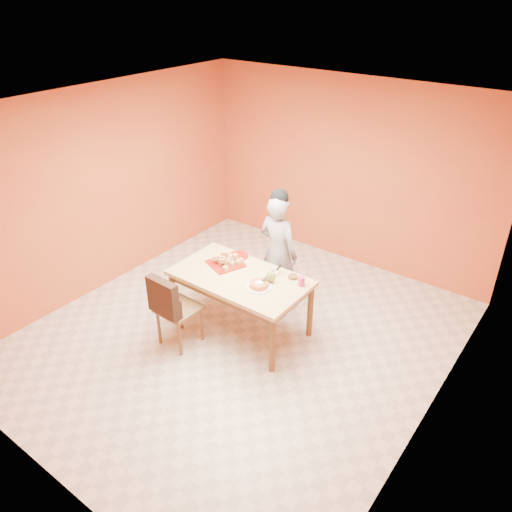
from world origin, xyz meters
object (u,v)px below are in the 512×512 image
Objects in this scene: dining_chair at (177,308)px; sponge_cake at (259,284)px; checker_tin at (293,277)px; dining_table at (240,283)px; magenta_glass at (302,281)px; pastry_platter at (226,264)px; person at (278,252)px; egg_ornament at (271,277)px; red_dinner_plate at (238,256)px.

sponge_cake is at bearing 39.84° from dining_chair.
dining_table is at bearing -147.42° from checker_tin.
dining_chair is at bearing -123.16° from dining_table.
dining_table is 7.49× the size of sponge_cake.
checker_tin is (-0.16, 0.08, -0.04)m from magenta_glass.
pastry_platter is 0.85m from checker_tin.
magenta_glass is (1.10, 0.89, 0.32)m from dining_chair.
sponge_cake is at bearing -11.07° from dining_table.
dining_chair is 8.77× the size of magenta_glass.
pastry_platter is at bearing -171.44° from magenta_glass.
magenta_glass is at bearing 41.17° from sponge_cake.
magenta_glass is at bearing -25.29° from checker_tin.
sponge_cake reaches higher than checker_tin.
checker_tin is (0.93, 0.97, 0.28)m from dining_chair.
dining_chair reaches higher than magenta_glass.
sponge_cake is 1.89× the size of checker_tin.
person reaches higher than egg_ornament.
dining_table is at bearing 168.93° from sponge_cake.
magenta_glass is (0.36, 0.32, 0.02)m from sponge_cake.
checker_tin is (0.52, 0.33, 0.11)m from dining_table.
dining_chair reaches higher than sponge_cake.
magenta_glass is 0.18m from checker_tin.
dining_table is at bearing -48.96° from red_dinner_plate.
checker_tin is at bearing 154.71° from magenta_glass.
sponge_cake is 1.53× the size of egg_ornament.
dining_table is 0.73m from person.
person reaches higher than dining_chair.
person reaches higher than checker_tin.
sponge_cake is (0.62, -0.41, 0.03)m from red_dinner_plate.
dining_chair is at bearing -133.98° from checker_tin.
red_dinner_plate is at bearing 49.91° from person.
egg_ornament is (0.66, -0.24, 0.06)m from red_dinner_plate.
egg_ornament is at bearing 120.82° from person.
pastry_platter is 1.75× the size of sponge_cake.
dining_chair is 8.45× the size of checker_tin.
dining_chair is 1.46m from person.
dining_table is 14.15× the size of checker_tin.
sponge_cake is at bearing -117.01° from checker_tin.
magenta_glass is at bearing 147.47° from person.
egg_ornament reaches higher than sponge_cake.
magenta_glass reaches higher than sponge_cake.
egg_ornament is 0.28m from checker_tin.
dining_chair is 1.03m from red_dinner_plate.
red_dinner_plate is at bearing 146.49° from sponge_cake.
egg_ornament is at bearing 16.58° from dining_table.
pastry_platter is at bearing 63.74° from person.
dining_chair is 1.13m from egg_ornament.
checker_tin is at bearing 144.33° from person.
dining_chair is 6.85× the size of egg_ornament.
pastry_platter is 0.24m from red_dinner_plate.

